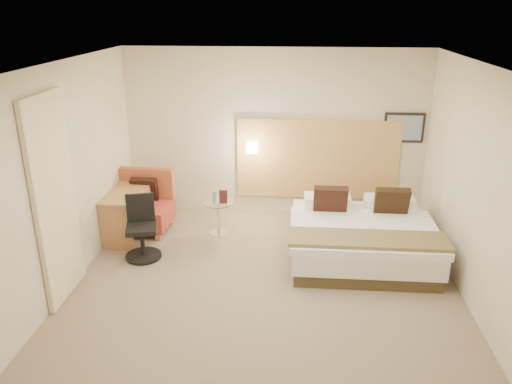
# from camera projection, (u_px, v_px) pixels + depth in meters

# --- Properties ---
(floor) EXTENTS (4.80, 5.00, 0.02)m
(floor) POSITION_uv_depth(u_px,v_px,m) (263.00, 291.00, 6.14)
(floor) COLOR #7A6952
(floor) RESTS_ON ground
(ceiling) EXTENTS (4.80, 5.00, 0.02)m
(ceiling) POSITION_uv_depth(u_px,v_px,m) (265.00, 65.00, 5.18)
(ceiling) COLOR white
(ceiling) RESTS_ON floor
(wall_back) EXTENTS (4.80, 0.02, 2.70)m
(wall_back) POSITION_uv_depth(u_px,v_px,m) (274.00, 134.00, 8.00)
(wall_back) COLOR beige
(wall_back) RESTS_ON floor
(wall_front) EXTENTS (4.80, 0.02, 2.70)m
(wall_front) POSITION_uv_depth(u_px,v_px,m) (239.00, 318.00, 3.32)
(wall_front) COLOR beige
(wall_front) RESTS_ON floor
(wall_left) EXTENTS (0.02, 5.00, 2.70)m
(wall_left) POSITION_uv_depth(u_px,v_px,m) (59.00, 182.00, 5.85)
(wall_left) COLOR beige
(wall_left) RESTS_ON floor
(wall_right) EXTENTS (0.02, 5.00, 2.70)m
(wall_right) POSITION_uv_depth(u_px,v_px,m) (483.00, 194.00, 5.48)
(wall_right) COLOR beige
(wall_right) RESTS_ON floor
(headboard_panel) EXTENTS (2.60, 0.04, 1.30)m
(headboard_panel) POSITION_uv_depth(u_px,v_px,m) (317.00, 160.00, 8.05)
(headboard_panel) COLOR tan
(headboard_panel) RESTS_ON wall_back
(art_frame) EXTENTS (0.62, 0.03, 0.47)m
(art_frame) POSITION_uv_depth(u_px,v_px,m) (404.00, 128.00, 7.76)
(art_frame) COLOR black
(art_frame) RESTS_ON wall_back
(art_canvas) EXTENTS (0.54, 0.01, 0.39)m
(art_canvas) POSITION_uv_depth(u_px,v_px,m) (404.00, 128.00, 7.75)
(art_canvas) COLOR gray
(art_canvas) RESTS_ON wall_back
(lamp_arm) EXTENTS (0.02, 0.12, 0.02)m
(lamp_arm) POSITION_uv_depth(u_px,v_px,m) (252.00, 147.00, 8.01)
(lamp_arm) COLOR silver
(lamp_arm) RESTS_ON wall_back
(lamp_shade) EXTENTS (0.15, 0.15, 0.15)m
(lamp_shade) POSITION_uv_depth(u_px,v_px,m) (252.00, 148.00, 7.96)
(lamp_shade) COLOR #F3E2BE
(lamp_shade) RESTS_ON wall_back
(curtain) EXTENTS (0.06, 0.90, 2.42)m
(curtain) POSITION_uv_depth(u_px,v_px,m) (55.00, 200.00, 5.65)
(curtain) COLOR beige
(curtain) RESTS_ON wall_left
(bottle_a) EXTENTS (0.06, 0.06, 0.19)m
(bottle_a) POSITION_uv_depth(u_px,v_px,m) (214.00, 197.00, 7.45)
(bottle_a) COLOR #81A0C8
(bottle_a) RESTS_ON side_table
(menu_folder) EXTENTS (0.12, 0.06, 0.20)m
(menu_folder) POSITION_uv_depth(u_px,v_px,m) (223.00, 197.00, 7.42)
(menu_folder) COLOR #3C1819
(menu_folder) RESTS_ON side_table
(bed) EXTENTS (1.97, 1.88, 0.95)m
(bed) POSITION_uv_depth(u_px,v_px,m) (361.00, 236.00, 6.88)
(bed) COLOR #3F331F
(bed) RESTS_ON floor
(lounge_chair) EXTENTS (0.90, 0.79, 0.91)m
(lounge_chair) POSITION_uv_depth(u_px,v_px,m) (143.00, 207.00, 7.72)
(lounge_chair) COLOR #987247
(lounge_chair) RESTS_ON floor
(side_table) EXTENTS (0.50, 0.50, 0.51)m
(side_table) POSITION_uv_depth(u_px,v_px,m) (219.00, 216.00, 7.57)
(side_table) COLOR white
(side_table) RESTS_ON floor
(desk) EXTENTS (0.56, 1.15, 0.71)m
(desk) POSITION_uv_depth(u_px,v_px,m) (129.00, 200.00, 7.45)
(desk) COLOR #A37440
(desk) RESTS_ON floor
(desk_chair) EXTENTS (0.60, 0.60, 0.87)m
(desk_chair) POSITION_uv_depth(u_px,v_px,m) (142.00, 233.00, 6.85)
(desk_chair) COLOR black
(desk_chair) RESTS_ON floor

